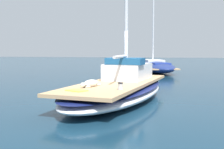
# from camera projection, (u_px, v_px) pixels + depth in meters

# --- Properties ---
(ground_plane) EXTENTS (120.00, 120.00, 0.00)m
(ground_plane) POSITION_uv_depth(u_px,v_px,m) (118.00, 101.00, 10.14)
(ground_plane) COLOR #143347
(sailboat_main) EXTENTS (3.55, 7.53, 0.66)m
(sailboat_main) POSITION_uv_depth(u_px,v_px,m) (118.00, 91.00, 10.11)
(sailboat_main) COLOR white
(sailboat_main) RESTS_ON ground
(cabin_house) EXTENTS (1.71, 2.41, 0.84)m
(cabin_house) POSITION_uv_depth(u_px,v_px,m) (128.00, 70.00, 11.09)
(cabin_house) COLOR silver
(cabin_house) RESTS_ON sailboat_main
(dog_white) EXTENTS (0.47, 0.91, 0.22)m
(dog_white) POSITION_uv_depth(u_px,v_px,m) (90.00, 83.00, 8.74)
(dog_white) COLOR silver
(dog_white) RESTS_ON sailboat_main
(deck_winch) EXTENTS (0.16, 0.16, 0.21)m
(deck_winch) POSITION_uv_depth(u_px,v_px,m) (120.00, 86.00, 8.12)
(deck_winch) COLOR #B7B7BC
(deck_winch) RESTS_ON sailboat_main
(deck_towel) EXTENTS (0.66, 0.58, 0.03)m
(deck_towel) POSITION_uv_depth(u_px,v_px,m) (77.00, 90.00, 7.88)
(deck_towel) COLOR #D8D14C
(deck_towel) RESTS_ON sailboat_main
(moored_boat_far_astern) EXTENTS (4.53, 7.19, 6.54)m
(moored_boat_far_astern) POSITION_uv_depth(u_px,v_px,m) (155.00, 66.00, 22.67)
(moored_boat_far_astern) COLOR navy
(moored_boat_far_astern) RESTS_ON ground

